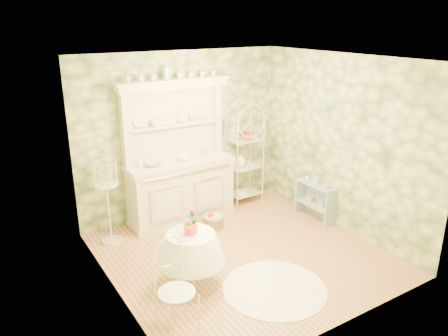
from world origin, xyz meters
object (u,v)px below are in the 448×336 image
side_shelf (315,201)px  birdcage_stand (108,201)px  round_table (191,257)px  kitchen_dresser (179,153)px  cafe_chair (177,298)px  bakers_rack (244,151)px  floor_basket (213,220)px

side_shelf → birdcage_stand: size_ratio=0.56×
round_table → kitchen_dresser: bearing=67.1°
side_shelf → cafe_chair: 3.38m
kitchen_dresser → side_shelf: kitchen_dresser is taller
kitchen_dresser → birdcage_stand: 1.36m
bakers_rack → birdcage_stand: 2.59m
kitchen_dresser → floor_basket: size_ratio=5.90×
side_shelf → round_table: bearing=-171.7°
bakers_rack → cafe_chair: 3.63m
bakers_rack → floor_basket: bearing=-150.9°
bakers_rack → side_shelf: 1.51m
round_table → cafe_chair: bearing=-128.8°
kitchen_dresser → round_table: 2.09m
floor_basket → side_shelf: bearing=-21.2°
side_shelf → round_table: round_table is taller
kitchen_dresser → birdcage_stand: kitchen_dresser is taller
birdcage_stand → floor_basket: (1.53, -0.38, -0.54)m
bakers_rack → cafe_chair: (-2.57, -2.50, -0.55)m
cafe_chair → birdcage_stand: (0.01, 2.24, 0.28)m
side_shelf → round_table: (-2.64, -0.61, 0.08)m
birdcage_stand → side_shelf: bearing=-17.6°
cafe_chair → birdcage_stand: 2.26m
side_shelf → birdcage_stand: bearing=157.6°
bakers_rack → kitchen_dresser: bearing=-179.4°
birdcage_stand → floor_basket: 1.67m
bakers_rack → side_shelf: size_ratio=2.53×
round_table → cafe_chair: round_table is taller
bakers_rack → birdcage_stand: bearing=-176.8°
kitchen_dresser → cafe_chair: 2.84m
kitchen_dresser → bakers_rack: bearing=3.2°
cafe_chair → kitchen_dresser: bearing=51.6°
side_shelf → kitchen_dresser: bearing=143.1°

